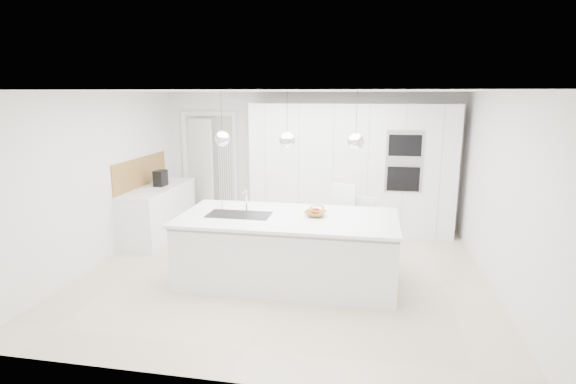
% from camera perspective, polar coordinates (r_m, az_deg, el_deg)
% --- Properties ---
extents(floor, '(5.50, 5.50, 0.00)m').
position_cam_1_polar(floor, '(6.43, -0.49, -10.19)').
color(floor, beige).
rests_on(floor, ground).
extents(wall_back, '(5.50, 0.00, 5.50)m').
position_cam_1_polar(wall_back, '(8.49, 2.68, 4.14)').
color(wall_back, white).
rests_on(wall_back, ground).
extents(wall_left, '(0.00, 5.00, 5.00)m').
position_cam_1_polar(wall_left, '(7.10, -22.87, 1.53)').
color(wall_left, white).
rests_on(wall_left, ground).
extents(ceiling, '(5.50, 5.50, 0.00)m').
position_cam_1_polar(ceiling, '(5.93, -0.54, 12.69)').
color(ceiling, white).
rests_on(ceiling, wall_back).
extents(tall_cabinets, '(3.60, 0.60, 2.30)m').
position_cam_1_polar(tall_cabinets, '(8.14, 7.99, 2.96)').
color(tall_cabinets, white).
rests_on(tall_cabinets, floor).
extents(oven_stack, '(0.62, 0.04, 1.05)m').
position_cam_1_polar(oven_stack, '(7.82, 14.54, 3.78)').
color(oven_stack, '#A5A5A8').
rests_on(oven_stack, tall_cabinets).
extents(doorway_frame, '(1.11, 0.08, 2.13)m').
position_cam_1_polar(doorway_frame, '(8.96, -9.82, 2.95)').
color(doorway_frame, white).
rests_on(doorway_frame, floor).
extents(hallway_door, '(0.76, 0.38, 2.00)m').
position_cam_1_polar(hallway_door, '(9.01, -11.42, 2.81)').
color(hallway_door, white).
rests_on(hallway_door, floor).
extents(radiator, '(0.32, 0.04, 1.40)m').
position_cam_1_polar(radiator, '(8.88, -7.86, 1.78)').
color(radiator, white).
rests_on(radiator, floor).
extents(left_base_cabinets, '(0.60, 1.80, 0.86)m').
position_cam_1_polar(left_base_cabinets, '(8.14, -16.04, -2.59)').
color(left_base_cabinets, white).
rests_on(left_base_cabinets, floor).
extents(left_worktop, '(0.62, 1.82, 0.04)m').
position_cam_1_polar(left_worktop, '(8.04, -16.23, 0.50)').
color(left_worktop, white).
rests_on(left_worktop, left_base_cabinets).
extents(oak_backsplash, '(0.02, 1.80, 0.50)m').
position_cam_1_polar(oak_backsplash, '(8.13, -18.17, 2.44)').
color(oak_backsplash, '#9E7640').
rests_on(oak_backsplash, wall_left).
extents(island_base, '(2.80, 1.20, 0.86)m').
position_cam_1_polar(island_base, '(5.98, -0.09, -7.55)').
color(island_base, white).
rests_on(island_base, floor).
extents(island_worktop, '(2.84, 1.40, 0.04)m').
position_cam_1_polar(island_worktop, '(5.89, -0.01, -3.26)').
color(island_worktop, white).
rests_on(island_worktop, island_base).
extents(island_sink, '(0.84, 0.44, 0.18)m').
position_cam_1_polar(island_sink, '(6.01, -6.22, -3.62)').
color(island_sink, '#3F3F42').
rests_on(island_sink, island_worktop).
extents(island_tap, '(0.02, 0.02, 0.30)m').
position_cam_1_polar(island_tap, '(6.12, -5.29, -1.07)').
color(island_tap, white).
rests_on(island_tap, island_worktop).
extents(pendant_left, '(0.20, 0.20, 0.20)m').
position_cam_1_polar(pendant_left, '(5.86, -8.35, 6.69)').
color(pendant_left, white).
rests_on(pendant_left, ceiling).
extents(pendant_mid, '(0.20, 0.20, 0.20)m').
position_cam_1_polar(pendant_mid, '(5.65, -0.10, 6.61)').
color(pendant_mid, white).
rests_on(pendant_mid, ceiling).
extents(pendant_right, '(0.20, 0.20, 0.20)m').
position_cam_1_polar(pendant_right, '(5.56, 8.60, 6.38)').
color(pendant_right, white).
rests_on(pendant_right, ceiling).
extents(fruit_bowl, '(0.34, 0.34, 0.07)m').
position_cam_1_polar(fruit_bowl, '(5.88, 3.49, -2.76)').
color(fruit_bowl, '#9E7640').
rests_on(fruit_bowl, island_worktop).
extents(espresso_machine, '(0.17, 0.26, 0.27)m').
position_cam_1_polar(espresso_machine, '(8.08, -15.89, 1.71)').
color(espresso_machine, black).
rests_on(espresso_machine, left_worktop).
extents(bar_stool_left, '(0.53, 0.62, 1.16)m').
position_cam_1_polar(bar_stool_left, '(6.65, 6.94, -4.21)').
color(bar_stool_left, white).
rests_on(bar_stool_left, floor).
extents(bar_stool_right, '(0.43, 0.52, 0.98)m').
position_cam_1_polar(bar_stool_right, '(6.66, 9.60, -5.05)').
color(bar_stool_right, white).
rests_on(bar_stool_right, floor).
extents(apple_a, '(0.07, 0.07, 0.07)m').
position_cam_1_polar(apple_a, '(5.88, 3.31, -2.42)').
color(apple_a, '#B31E2E').
rests_on(apple_a, fruit_bowl).
extents(apple_b, '(0.08, 0.08, 0.08)m').
position_cam_1_polar(apple_b, '(5.90, 3.42, -2.37)').
color(apple_b, '#B31E2E').
rests_on(apple_b, fruit_bowl).
extents(apple_c, '(0.08, 0.08, 0.08)m').
position_cam_1_polar(apple_c, '(5.89, 3.67, -2.38)').
color(apple_c, '#B31E2E').
rests_on(apple_c, fruit_bowl).
extents(banana_bunch, '(0.23, 0.17, 0.21)m').
position_cam_1_polar(banana_bunch, '(5.83, 3.69, -2.10)').
color(banana_bunch, yellow).
rests_on(banana_bunch, fruit_bowl).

